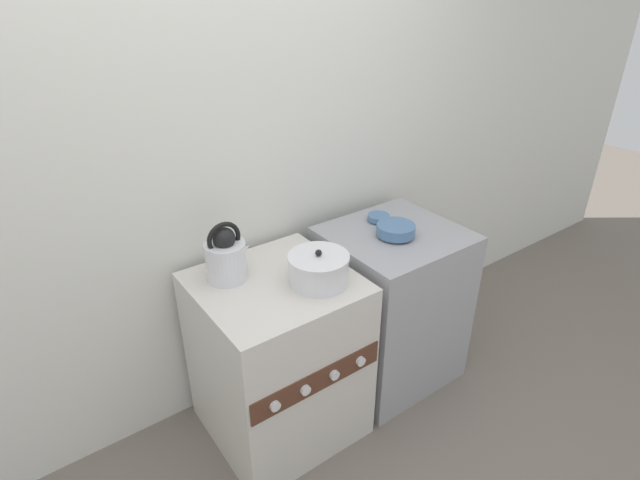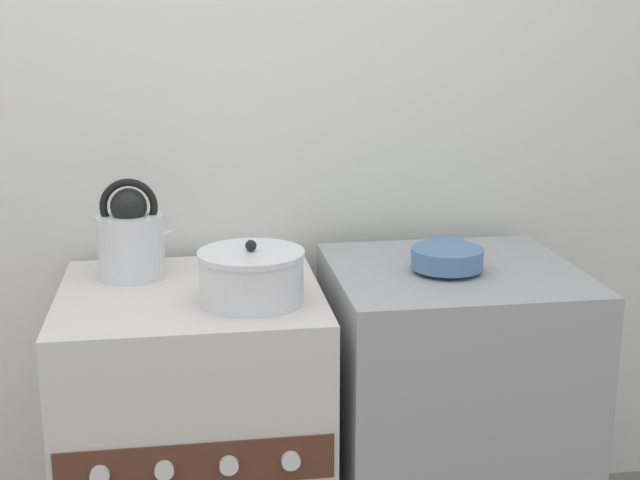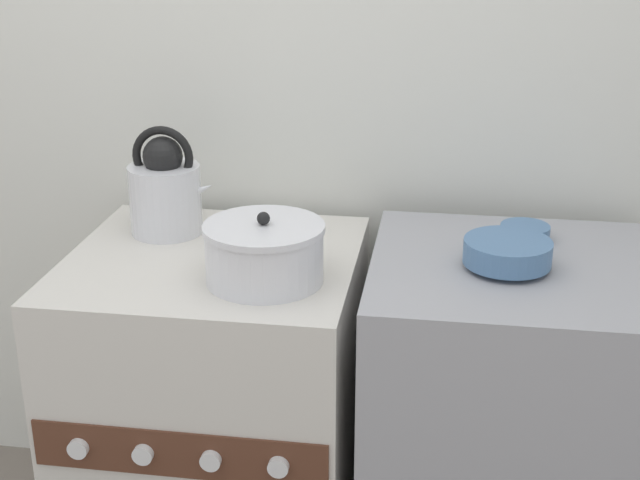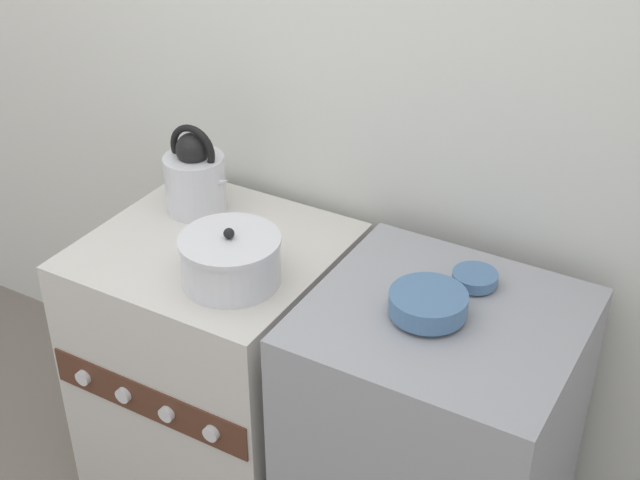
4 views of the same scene
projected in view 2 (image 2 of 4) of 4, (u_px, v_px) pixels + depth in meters
name	position (u px, v px, depth m)	size (l,w,h in m)	color
wall_back	(184.00, 111.00, 2.53)	(7.00, 0.06, 2.50)	silver
stove	(197.00, 440.00, 2.37)	(0.67, 0.66, 0.84)	beige
counter	(450.00, 419.00, 2.46)	(0.65, 0.61, 0.87)	#99999E
kettle	(132.00, 238.00, 2.35)	(0.21, 0.17, 0.27)	silver
cooking_pot	(253.00, 276.00, 2.16)	(0.26, 0.26, 0.16)	silver
enamel_bowl	(448.00, 258.00, 2.30)	(0.19, 0.19, 0.06)	#4C729E
small_ceramic_bowl	(446.00, 246.00, 2.48)	(0.11, 0.11, 0.04)	#4C729E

